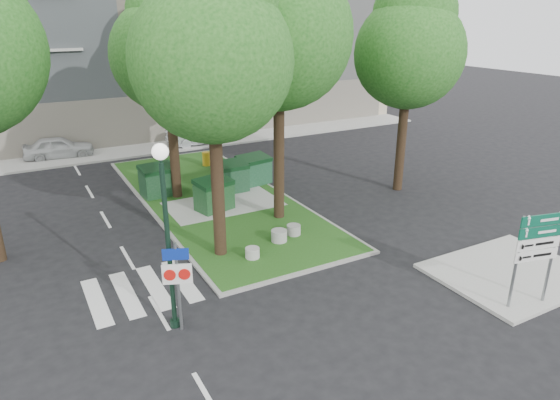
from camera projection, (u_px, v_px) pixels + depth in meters
ground at (291, 276)px, 16.67m from camera, size 120.00×120.00×0.00m
median_island at (215, 198)px, 23.42m from camera, size 6.00×16.00×0.12m
median_kerb at (215, 199)px, 23.43m from camera, size 6.30×16.30×0.10m
sidewalk_corner at (511, 273)px, 16.72m from camera, size 5.00×4.00×0.12m
building_sidewalk at (146, 149)px, 31.79m from camera, size 42.00×3.00×0.12m
zebra_crossing at (169, 283)px, 16.20m from camera, size 5.00×3.00×0.01m
apartment_building at (107, 16)px, 35.13m from camera, size 41.00×12.00×16.00m
tree_median_near_left at (213, 44)px, 15.54m from camera, size 5.20×5.20×10.53m
tree_median_near_right at (280, 20)px, 18.52m from camera, size 5.60×5.60×11.46m
tree_median_mid at (167, 44)px, 21.20m from camera, size 4.80×4.80×9.99m
tree_median_far at (210, 11)px, 24.63m from camera, size 5.80×5.80×11.93m
tree_street_right at (411, 42)px, 22.45m from camera, size 5.00×5.00×10.06m
dumpster_a at (158, 181)px, 23.44m from camera, size 1.71×1.28×1.49m
dumpster_b at (214, 195)px, 21.70m from camera, size 1.78×1.45×1.45m
dumpster_c at (231, 177)px, 23.96m from camera, size 1.61×1.13×1.49m
dumpster_d at (254, 170)px, 25.05m from camera, size 1.76×1.38×1.48m
bollard_left at (252, 253)px, 17.60m from camera, size 0.51×0.51×0.36m
bollard_right at (294, 230)px, 19.42m from camera, size 0.54×0.54×0.39m
bollard_mid at (279, 236)px, 18.86m from camera, size 0.60×0.60×0.43m
litter_bin at (206, 159)px, 28.12m from camera, size 0.44×0.44×0.76m
street_lamp at (166, 217)px, 12.85m from camera, size 0.42×0.42×5.27m
traffic_sign_pole at (177, 275)px, 13.27m from camera, size 0.75×0.34×2.66m
directional_sign at (537, 245)px, 14.21m from camera, size 1.41×0.39×2.88m
car_white at (59, 147)px, 29.82m from camera, size 4.07×1.96×1.34m
car_silver at (201, 134)px, 32.91m from camera, size 4.56×1.74×1.48m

